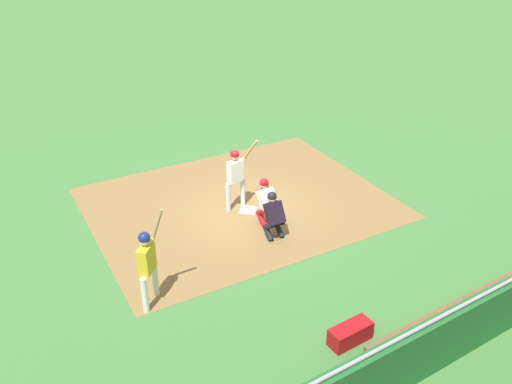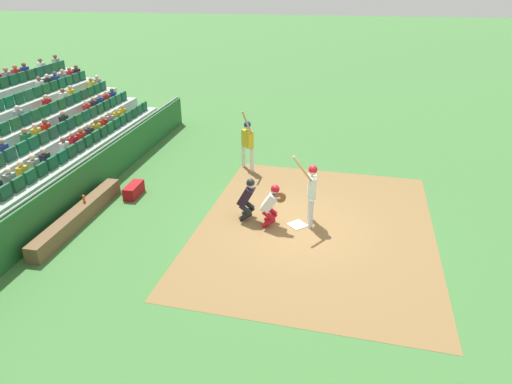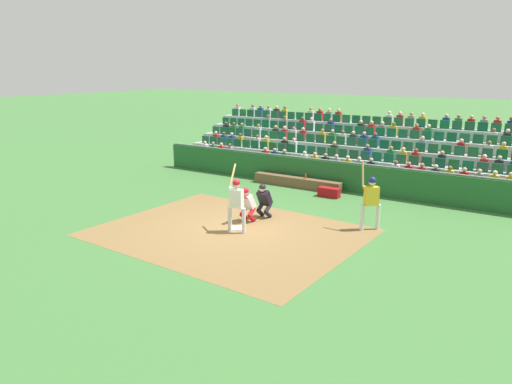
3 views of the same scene
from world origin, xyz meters
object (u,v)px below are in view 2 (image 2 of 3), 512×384
(home_plate_marker, at_px, (297,225))
(catcher_crouching, at_px, (272,203))
(water_bottle_on_bench, at_px, (84,199))
(equipment_duffel_bag, at_px, (134,190))
(dugout_bench, at_px, (79,216))
(on_deck_batter, at_px, (248,140))
(batter_at_plate, at_px, (311,188))
(home_plate_umpire, at_px, (248,197))

(home_plate_marker, distance_m, catcher_crouching, 1.00)
(water_bottle_on_bench, height_order, equipment_duffel_bag, water_bottle_on_bench)
(dugout_bench, distance_m, on_deck_batter, 6.16)
(batter_at_plate, distance_m, home_plate_umpire, 1.81)
(equipment_duffel_bag, bearing_deg, catcher_crouching, 76.72)
(equipment_duffel_bag, bearing_deg, dugout_bench, -22.67)
(home_plate_umpire, distance_m, dugout_bench, 4.77)
(home_plate_umpire, xyz_separation_m, dugout_bench, (1.15, -4.60, -0.47))
(dugout_bench, height_order, equipment_duffel_bag, dugout_bench)
(dugout_bench, relative_size, water_bottle_on_bench, 19.55)
(home_plate_umpire, relative_size, dugout_bench, 0.30)
(home_plate_marker, distance_m, dugout_bench, 6.14)
(home_plate_marker, distance_m, home_plate_umpire, 1.60)
(home_plate_umpire, distance_m, equipment_duffel_bag, 3.95)
(dugout_bench, distance_m, water_bottle_on_bench, 0.54)
(catcher_crouching, bearing_deg, equipment_duffel_bag, -102.34)
(batter_at_plate, height_order, dugout_bench, batter_at_plate)
(dugout_bench, bearing_deg, home_plate_marker, 99.60)
(catcher_crouching, bearing_deg, batter_at_plate, 106.53)
(home_plate_marker, height_order, water_bottle_on_bench, water_bottle_on_bench)
(equipment_duffel_bag, distance_m, on_deck_batter, 4.28)
(dugout_bench, xyz_separation_m, on_deck_batter, (-4.73, 3.85, 0.89))
(batter_at_plate, height_order, home_plate_umpire, batter_at_plate)
(batter_at_plate, relative_size, on_deck_batter, 0.95)
(catcher_crouching, relative_size, on_deck_batter, 0.56)
(home_plate_umpire, relative_size, equipment_duffel_bag, 1.43)
(catcher_crouching, height_order, equipment_duffel_bag, catcher_crouching)
(batter_at_plate, distance_m, catcher_crouching, 1.15)
(batter_at_plate, height_order, water_bottle_on_bench, batter_at_plate)
(water_bottle_on_bench, relative_size, on_deck_batter, 0.10)
(water_bottle_on_bench, xyz_separation_m, on_deck_batter, (-4.31, 3.88, 0.56))
(equipment_duffel_bag, xyz_separation_m, on_deck_batter, (-2.82, 3.09, 0.92))
(water_bottle_on_bench, distance_m, on_deck_batter, 5.82)
(home_plate_marker, distance_m, water_bottle_on_bench, 6.14)
(catcher_crouching, height_order, on_deck_batter, on_deck_batter)
(home_plate_marker, height_order, equipment_duffel_bag, equipment_duffel_bag)
(on_deck_batter, bearing_deg, water_bottle_on_bench, -42.00)
(batter_at_plate, xyz_separation_m, home_plate_umpire, (0.07, -1.76, -0.40))
(water_bottle_on_bench, distance_m, equipment_duffel_bag, 1.72)
(home_plate_umpire, distance_m, water_bottle_on_bench, 4.70)
(dugout_bench, bearing_deg, home_plate_umpire, 104.01)
(batter_at_plate, relative_size, home_plate_umpire, 1.68)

